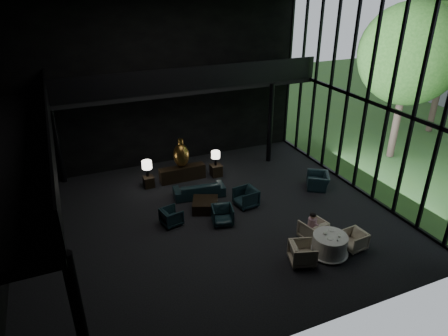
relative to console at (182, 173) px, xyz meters
name	(u,v)px	position (x,y,z in m)	size (l,w,h in m)	color
floor	(210,220)	(-0.08, -3.67, -0.34)	(14.00, 12.00, 0.02)	black
wall_back	(162,84)	(-0.08, 2.33, 3.66)	(14.00, 0.04, 8.00)	black
wall_front	(306,205)	(-0.08, -9.67, 3.66)	(14.00, 0.04, 8.00)	black
curtain_wall	(367,100)	(6.87, -3.67, 3.66)	(0.20, 12.00, 8.00)	black
mezzanine_left	(17,150)	(-6.08, -3.67, 3.66)	(2.00, 12.00, 0.25)	black
mezzanine_back	(189,87)	(0.92, 1.33, 3.66)	(12.00, 2.00, 0.25)	black
railing_left	(50,126)	(-5.08, -3.67, 4.26)	(0.06, 12.00, 1.00)	black
railing_back	(196,78)	(0.92, 0.33, 4.26)	(12.00, 0.06, 1.00)	black
column_sw	(82,332)	(-5.08, -9.37, 1.66)	(0.24, 0.24, 4.00)	black
column_nw	(57,141)	(-5.08, 2.03, 1.66)	(0.24, 0.24, 4.00)	black
column_ne	(270,124)	(4.72, 0.33, 1.66)	(0.24, 0.24, 4.00)	black
tree_near	(410,55)	(10.92, -1.67, 4.90)	(4.80, 4.80, 7.65)	#382D23
console	(182,173)	(0.00, 0.00, 0.00)	(2.13, 0.48, 0.68)	black
bronze_urn	(181,155)	(0.00, 0.06, 0.91)	(0.72, 0.72, 1.34)	#B2862B
side_table_left	(149,182)	(-1.60, -0.04, -0.09)	(0.45, 0.45, 0.50)	black
table_lamp_left	(147,165)	(-1.60, 0.04, 0.69)	(0.44, 0.44, 0.74)	black
side_table_right	(216,170)	(1.60, -0.20, -0.06)	(0.50, 0.50, 0.55)	black
table_lamp_right	(216,155)	(1.60, -0.16, 0.70)	(0.41, 0.41, 0.68)	black
sofa	(199,187)	(0.20, -1.71, 0.11)	(2.28, 0.67, 0.89)	#1A434D
lounge_armchair_west	(171,216)	(-1.51, -3.35, 0.01)	(0.68, 0.64, 0.70)	black
lounge_armchair_east	(246,196)	(1.68, -3.24, 0.14)	(0.93, 0.87, 0.96)	#1B3236
lounge_armchair_south	(222,214)	(0.29, -4.07, 0.08)	(0.80, 0.75, 0.83)	#15282F
window_armchair	(318,179)	(5.32, -3.10, 0.12)	(1.05, 0.68, 0.91)	#174247
coffee_table	(205,205)	(0.03, -2.89, -0.11)	(1.01, 1.01, 0.45)	black
dining_table	(329,246)	(2.89, -7.22, -0.01)	(1.32, 1.32, 0.75)	white
dining_chair_north	(313,228)	(2.88, -6.24, 0.10)	(0.86, 0.81, 0.89)	tan
dining_chair_east	(354,240)	(3.87, -7.28, 0.02)	(0.69, 0.65, 0.71)	#B3A798
dining_chair_west	(303,252)	(1.80, -7.24, 0.10)	(0.86, 0.80, 0.88)	#BDAF93
child	(312,221)	(2.82, -6.26, 0.44)	(0.31, 0.31, 0.66)	#EAB1D3
plate_a	(330,238)	(2.78, -7.34, 0.42)	(0.22, 0.22, 0.01)	white
plate_b	(331,230)	(3.11, -6.95, 0.42)	(0.21, 0.21, 0.01)	white
saucer	(339,234)	(3.21, -7.26, 0.42)	(0.13, 0.13, 0.01)	white
coffee_cup	(340,236)	(3.11, -7.39, 0.45)	(0.08, 0.08, 0.06)	white
cereal_bowl	(325,233)	(2.76, -7.07, 0.45)	(0.15, 0.15, 0.07)	white
cream_pot	(338,240)	(2.91, -7.54, 0.45)	(0.06, 0.06, 0.07)	#99999E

